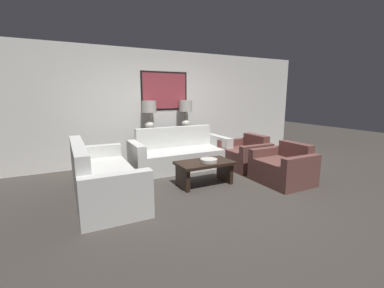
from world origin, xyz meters
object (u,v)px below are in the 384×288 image
console_table (169,146)px  decorative_bowl (209,160)px  coffee_table (205,168)px  armchair_near_camera (283,168)px  couch_by_back_wall (180,155)px  couch_by_side (102,179)px  table_lamp_right (186,111)px  armchair_near_back_wall (245,156)px  table_lamp_left (149,112)px

console_table → decorative_bowl: bearing=-90.0°
coffee_table → armchair_near_camera: bearing=-22.3°
couch_by_back_wall → couch_by_side: 2.03m
table_lamp_right → couch_by_back_wall: bearing=-124.6°
armchair_near_camera → coffee_table: bearing=157.7°
console_table → armchair_near_back_wall: console_table is taller
table_lamp_right → couch_by_side: size_ratio=0.33×
armchair_near_back_wall → couch_by_side: bearing=-174.3°
table_lamp_right → couch_by_side: 2.93m
table_lamp_right → armchair_near_camera: (0.84, -2.44, -0.95)m
couch_by_side → armchair_near_back_wall: bearing=5.7°
table_lamp_right → coffee_table: size_ratio=0.70×
armchair_near_back_wall → table_lamp_right: bearing=122.5°
table_lamp_left → coffee_table: size_ratio=0.70×
table_lamp_left → armchair_near_back_wall: 2.41m
decorative_bowl → armchair_near_camera: bearing=-21.0°
table_lamp_left → decorative_bowl: bearing=-76.5°
couch_by_back_wall → decorative_bowl: size_ratio=7.10×
couch_by_side → decorative_bowl: couch_by_side is taller
console_table → couch_by_back_wall: 0.68m
console_table → armchair_near_camera: size_ratio=1.49×
table_lamp_left → couch_by_side: bearing=-129.1°
coffee_table → armchair_near_back_wall: (1.36, 0.56, -0.03)m
table_lamp_right → coffee_table: (-0.52, -1.88, -0.92)m
coffee_table → armchair_near_back_wall: 1.47m
table_lamp_left → couch_by_side: 2.30m
armchair_near_camera → armchair_near_back_wall: bearing=90.0°
console_table → coffee_table: console_table is taller
table_lamp_left → couch_by_side: table_lamp_left is taller
coffee_table → decorative_bowl: 0.17m
table_lamp_left → table_lamp_right: (0.93, 0.00, 0.00)m
console_table → table_lamp_left: bearing=180.0°
armchair_near_back_wall → coffee_table: bearing=-157.7°
couch_by_side → console_table: bearing=42.3°
table_lamp_right → couch_by_back_wall: size_ratio=0.33×
console_table → couch_by_side: 2.43m
table_lamp_right → armchair_near_camera: bearing=-71.0°
table_lamp_right → armchair_near_back_wall: (0.84, -1.32, -0.95)m
armchair_near_back_wall → armchair_near_camera: 1.12m
couch_by_back_wall → table_lamp_left: bearing=124.6°
table_lamp_right → couch_by_side: table_lamp_right is taller
decorative_bowl → couch_by_side: bearing=170.3°
coffee_table → couch_by_back_wall: bearing=87.4°
coffee_table → decorative_bowl: (0.06, -0.06, 0.15)m
table_lamp_left → coffee_table: (0.41, -1.88, -0.92)m
couch_by_back_wall → coffee_table: bearing=-92.6°
table_lamp_left → armchair_near_back_wall: table_lamp_left is taller
couch_by_side → coffee_table: 1.75m
armchair_near_camera → console_table: bearing=118.2°
coffee_table → armchair_near_camera: size_ratio=1.04×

